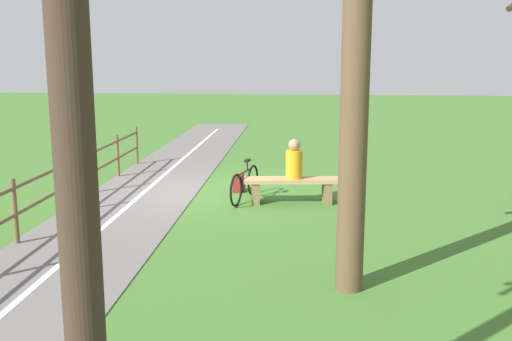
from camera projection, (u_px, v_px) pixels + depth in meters
name	position (u px, v px, depth m)	size (l,w,h in m)	color
ground_plane	(200.00, 192.00, 12.55)	(80.00, 80.00, 0.00)	#3D6B28
paved_path	(80.00, 248.00, 8.77)	(2.32, 36.00, 0.02)	#66605E
path_centre_line	(80.00, 247.00, 8.77)	(0.10, 32.00, 0.00)	silver
bench	(291.00, 186.00, 11.54)	(1.97, 0.72, 0.51)	#A88456
person_seated	(294.00, 161.00, 11.45)	(0.38, 0.38, 0.80)	orange
bicycle	(245.00, 184.00, 11.75)	(0.37, 1.68, 0.84)	black
backpack	(239.00, 183.00, 12.59)	(0.24, 0.37, 0.37)	maroon
fence_roadside	(60.00, 182.00, 10.62)	(0.82, 10.86, 1.05)	brown
tree_far_left	(73.00, 128.00, 2.84)	(0.96, 0.95, 5.49)	#38281E
tree_near_bench	(354.00, 116.00, 6.78)	(1.24, 1.17, 4.87)	brown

